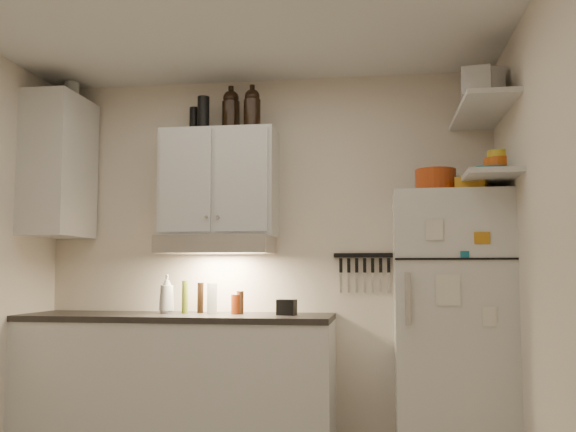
# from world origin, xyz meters

# --- Properties ---
(back_wall) EXTENTS (3.20, 0.02, 2.60)m
(back_wall) POSITION_xyz_m (0.00, 1.51, 1.30)
(back_wall) COLOR beige
(back_wall) RESTS_ON ground
(right_wall) EXTENTS (0.02, 3.00, 2.60)m
(right_wall) POSITION_xyz_m (1.61, 0.00, 1.30)
(right_wall) COLOR beige
(right_wall) RESTS_ON ground
(base_cabinet) EXTENTS (2.10, 0.60, 0.88)m
(base_cabinet) POSITION_xyz_m (-0.55, 1.20, 0.44)
(base_cabinet) COLOR silver
(base_cabinet) RESTS_ON floor
(countertop) EXTENTS (2.10, 0.62, 0.04)m
(countertop) POSITION_xyz_m (-0.55, 1.20, 0.90)
(countertop) COLOR #282522
(countertop) RESTS_ON base_cabinet
(upper_cabinet) EXTENTS (0.80, 0.33, 0.75)m
(upper_cabinet) POSITION_xyz_m (-0.30, 1.33, 1.83)
(upper_cabinet) COLOR silver
(upper_cabinet) RESTS_ON back_wall
(side_cabinet) EXTENTS (0.33, 0.55, 1.00)m
(side_cabinet) POSITION_xyz_m (-1.44, 1.20, 1.95)
(side_cabinet) COLOR silver
(side_cabinet) RESTS_ON left_wall
(range_hood) EXTENTS (0.76, 0.46, 0.12)m
(range_hood) POSITION_xyz_m (-0.30, 1.27, 1.39)
(range_hood) COLOR silver
(range_hood) RESTS_ON back_wall
(fridge) EXTENTS (0.70, 0.68, 1.70)m
(fridge) POSITION_xyz_m (1.25, 1.16, 0.85)
(fridge) COLOR silver
(fridge) RESTS_ON floor
(shelf_hi) EXTENTS (0.30, 0.95, 0.03)m
(shelf_hi) POSITION_xyz_m (1.45, 1.02, 2.20)
(shelf_hi) COLOR silver
(shelf_hi) RESTS_ON right_wall
(shelf_lo) EXTENTS (0.30, 0.95, 0.03)m
(shelf_lo) POSITION_xyz_m (1.45, 1.02, 1.76)
(shelf_lo) COLOR silver
(shelf_lo) RESTS_ON right_wall
(knife_strip) EXTENTS (0.42, 0.02, 0.03)m
(knife_strip) POSITION_xyz_m (0.70, 1.49, 1.32)
(knife_strip) COLOR black
(knife_strip) RESTS_ON back_wall
(dutch_oven) EXTENTS (0.28, 0.28, 0.15)m
(dutch_oven) POSITION_xyz_m (1.16, 1.08, 1.77)
(dutch_oven) COLOR #A93C13
(dutch_oven) RESTS_ON fridge
(book_stack) EXTENTS (0.24, 0.27, 0.07)m
(book_stack) POSITION_xyz_m (1.38, 0.99, 1.74)
(book_stack) COLOR #C17D18
(book_stack) RESTS_ON fridge
(spice_jar) EXTENTS (0.07, 0.07, 0.11)m
(spice_jar) POSITION_xyz_m (1.29, 1.16, 1.76)
(spice_jar) COLOR silver
(spice_jar) RESTS_ON fridge
(stock_pot) EXTENTS (0.37, 0.37, 0.22)m
(stock_pot) POSITION_xyz_m (1.52, 1.30, 2.32)
(stock_pot) COLOR silver
(stock_pot) RESTS_ON shelf_hi
(tin_a) EXTENTS (0.24, 0.22, 0.22)m
(tin_a) POSITION_xyz_m (1.45, 0.95, 2.32)
(tin_a) COLOR #AAAAAD
(tin_a) RESTS_ON shelf_hi
(tin_b) EXTENTS (0.19, 0.19, 0.16)m
(tin_b) POSITION_xyz_m (1.38, 0.73, 2.30)
(tin_b) COLOR #AAAAAD
(tin_b) RESTS_ON shelf_hi
(bowl_teal) EXTENTS (0.23, 0.23, 0.09)m
(bowl_teal) POSITION_xyz_m (1.51, 1.23, 1.82)
(bowl_teal) COLOR #16697D
(bowl_teal) RESTS_ON shelf_lo
(bowl_orange) EXTENTS (0.19, 0.19, 0.06)m
(bowl_orange) POSITION_xyz_m (1.57, 1.16, 1.90)
(bowl_orange) COLOR orange
(bowl_orange) RESTS_ON bowl_teal
(bowl_yellow) EXTENTS (0.15, 0.15, 0.05)m
(bowl_yellow) POSITION_xyz_m (1.57, 1.16, 1.95)
(bowl_yellow) COLOR yellow
(bowl_yellow) RESTS_ON bowl_orange
(plates) EXTENTS (0.23, 0.23, 0.06)m
(plates) POSITION_xyz_m (1.48, 0.94, 1.80)
(plates) COLOR #16697D
(plates) RESTS_ON shelf_lo
(growler_a) EXTENTS (0.17, 0.17, 0.30)m
(growler_a) POSITION_xyz_m (-0.22, 1.34, 2.35)
(growler_a) COLOR black
(growler_a) RESTS_ON upper_cabinet
(growler_b) EXTENTS (0.12, 0.12, 0.28)m
(growler_b) POSITION_xyz_m (-0.05, 1.26, 2.34)
(growler_b) COLOR black
(growler_b) RESTS_ON upper_cabinet
(thermos_a) EXTENTS (0.11, 0.11, 0.24)m
(thermos_a) POSITION_xyz_m (-0.42, 1.31, 2.32)
(thermos_a) COLOR black
(thermos_a) RESTS_ON upper_cabinet
(thermos_b) EXTENTS (0.09, 0.09, 0.20)m
(thermos_b) POSITION_xyz_m (-0.51, 1.41, 2.30)
(thermos_b) COLOR black
(thermos_b) RESTS_ON upper_cabinet
(side_jar) EXTENTS (0.13, 0.13, 0.14)m
(side_jar) POSITION_xyz_m (-1.42, 1.32, 2.52)
(side_jar) COLOR silver
(side_jar) RESTS_ON side_cabinet
(soap_bottle) EXTENTS (0.14, 0.14, 0.30)m
(soap_bottle) POSITION_xyz_m (-0.65, 1.27, 1.07)
(soap_bottle) COLOR silver
(soap_bottle) RESTS_ON countertop
(pepper_mill) EXTENTS (0.06, 0.06, 0.15)m
(pepper_mill) POSITION_xyz_m (-0.13, 1.26, 1.00)
(pepper_mill) COLOR #58331A
(pepper_mill) RESTS_ON countertop
(oil_bottle) EXTENTS (0.06, 0.06, 0.22)m
(oil_bottle) POSITION_xyz_m (-0.51, 1.25, 1.03)
(oil_bottle) COLOR #5E701C
(oil_bottle) RESTS_ON countertop
(vinegar_bottle) EXTENTS (0.05, 0.05, 0.21)m
(vinegar_bottle) POSITION_xyz_m (-0.43, 1.33, 1.03)
(vinegar_bottle) COLOR black
(vinegar_bottle) RESTS_ON countertop
(clear_bottle) EXTENTS (0.08, 0.08, 0.21)m
(clear_bottle) POSITION_xyz_m (-0.33, 1.28, 1.02)
(clear_bottle) COLOR silver
(clear_bottle) RESTS_ON countertop
(red_jar) EXTENTS (0.08, 0.08, 0.13)m
(red_jar) POSITION_xyz_m (-0.16, 1.25, 0.99)
(red_jar) COLOR #A93C13
(red_jar) RESTS_ON countertop
(caddy) EXTENTS (0.13, 0.11, 0.10)m
(caddy) POSITION_xyz_m (0.20, 1.20, 0.97)
(caddy) COLOR black
(caddy) RESTS_ON countertop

